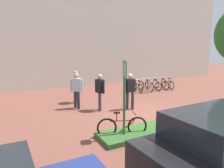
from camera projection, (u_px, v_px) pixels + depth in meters
The scene contains 12 objects.
ground_plane at pixel (142, 113), 9.50m from camera, with size 60.00×60.00×0.00m, color brown.
building_facade at pixel (79, 19), 15.89m from camera, with size 28.00×1.20×10.00m, color beige.
planter_strip at pixel (184, 122), 8.14m from camera, with size 7.00×1.10×0.16m, color #336028.
parking_sign_post at pixel (124, 89), 6.66m from camera, with size 0.12×0.36×2.53m.
bike_at_sign at pixel (122, 126), 6.99m from camera, with size 1.60×0.64×0.86m.
bike_rack_cluster at pixel (153, 85), 14.72m from camera, with size 3.21×1.61×0.83m.
bollard_steel at pixel (149, 86), 13.70m from camera, with size 0.16×0.16×0.90m, color #ADADB2.
person_shirt_blue at pixel (77, 89), 10.12m from camera, with size 0.56×0.42×1.72m.
person_suited_dark at pixel (130, 89), 10.01m from camera, with size 0.61×0.33×1.72m.
person_shirt_white at pixel (76, 85), 11.19m from camera, with size 0.32×0.61×1.72m.
person_suited_navy at pixel (100, 90), 9.83m from camera, with size 0.36×0.58×1.72m.
car_black_suv at pixel (224, 145), 4.79m from camera, with size 4.37×2.17×1.54m.
Camera 1 is at (-5.38, -7.50, 2.93)m, focal length 33.99 mm.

